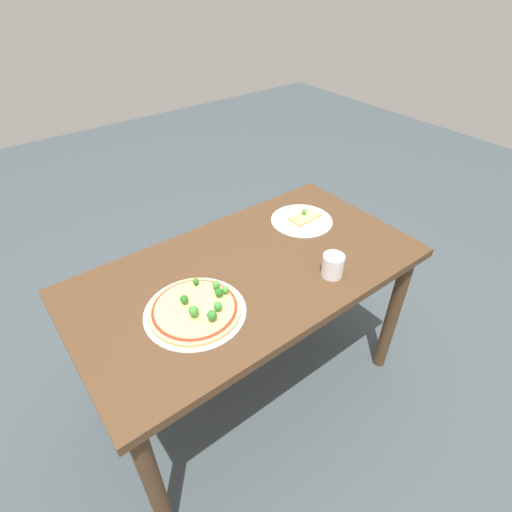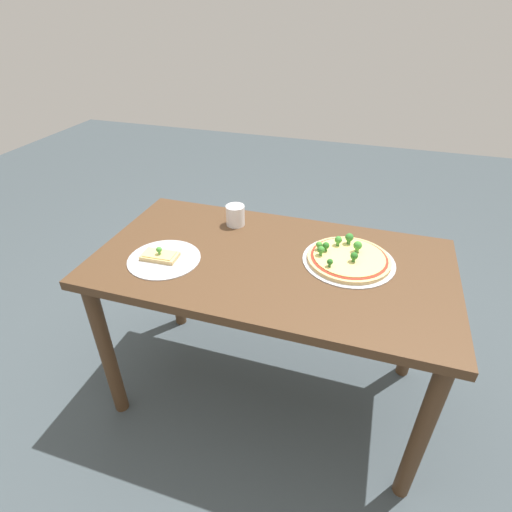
% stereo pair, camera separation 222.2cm
% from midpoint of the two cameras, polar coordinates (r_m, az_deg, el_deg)
% --- Properties ---
extents(ground_plane, '(8.00, 8.00, 0.00)m').
position_cam_midpoint_polar(ground_plane, '(1.76, 22.41, -42.86)').
color(ground_plane, '#3D474C').
extents(dining_table, '(1.36, 0.73, 0.76)m').
position_cam_midpoint_polar(dining_table, '(1.15, 31.91, -36.20)').
color(dining_table, '#4C331E').
rests_on(dining_table, ground_plane).
extents(pizza_tray_whole, '(0.35, 0.35, 0.07)m').
position_cam_midpoint_polar(pizza_tray_whole, '(0.96, 30.63, -49.66)').
color(pizza_tray_whole, '#B7B7BC').
rests_on(pizza_tray_whole, dining_table).
extents(pizza_tray_slice, '(0.28, 0.28, 0.05)m').
position_cam_midpoint_polar(pizza_tray_slice, '(1.29, 36.44, -17.23)').
color(pizza_tray_slice, '#B7B7BC').
rests_on(pizza_tray_slice, dining_table).
extents(drinking_cup, '(0.08, 0.08, 0.09)m').
position_cam_midpoint_polar(drinking_cup, '(1.20, 50.30, -29.22)').
color(drinking_cup, white).
rests_on(drinking_cup, dining_table).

